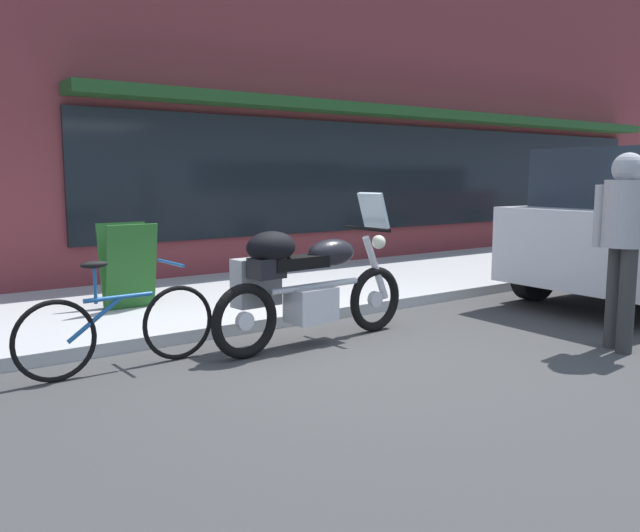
# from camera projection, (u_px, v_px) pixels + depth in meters

# --- Properties ---
(ground_plane) EXTENTS (80.00, 80.00, 0.00)m
(ground_plane) POSITION_uv_depth(u_px,v_px,m) (341.00, 350.00, 5.90)
(ground_plane) COLOR #3C3C3C
(storefront_building) EXTENTS (18.43, 0.90, 5.76)m
(storefront_building) POSITION_uv_depth(u_px,v_px,m) (420.00, 107.00, 12.02)
(storefront_building) COLOR brown
(storefront_building) RESTS_ON ground_plane
(sidewalk_curb) EXTENTS (30.00, 3.13, 0.12)m
(sidewalk_curb) POSITION_uv_depth(u_px,v_px,m) (611.00, 251.00, 13.23)
(sidewalk_curb) COLOR #ADADAD
(sidewalk_curb) RESTS_ON ground_plane
(touring_motorcycle) EXTENTS (2.23, 0.62, 1.41)m
(touring_motorcycle) POSITION_uv_depth(u_px,v_px,m) (302.00, 281.00, 6.01)
(touring_motorcycle) COLOR black
(touring_motorcycle) RESTS_ON ground_plane
(parked_bicycle) EXTENTS (1.67, 0.48, 0.91)m
(parked_bicycle) POSITION_uv_depth(u_px,v_px,m) (119.00, 327.00, 5.26)
(parked_bicycle) COLOR black
(parked_bicycle) RESTS_ON ground_plane
(pedestrian_walking) EXTENTS (0.43, 0.56, 1.77)m
(pedestrian_walking) POSITION_uv_depth(u_px,v_px,m) (625.00, 227.00, 5.76)
(pedestrian_walking) COLOR #303030
(pedestrian_walking) RESTS_ON ground_plane
(sandwich_board_sign) EXTENTS (0.55, 0.41, 0.93)m
(sandwich_board_sign) POSITION_uv_depth(u_px,v_px,m) (128.00, 266.00, 7.16)
(sandwich_board_sign) COLOR #1E511E
(sandwich_board_sign) RESTS_ON sidewalk_curb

